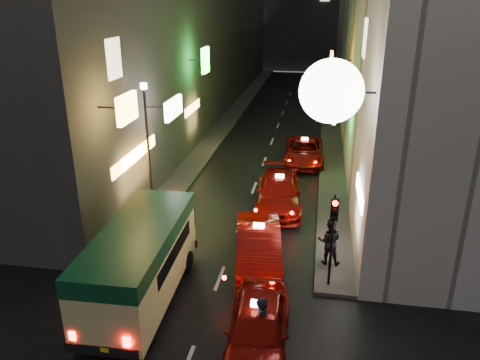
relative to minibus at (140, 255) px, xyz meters
The scene contains 13 objects.
building_left 28.74m from the minibus, 101.78° to the left, with size 7.56×52.00×18.00m.
building_right 30.01m from the minibus, 69.24° to the left, with size 8.40×52.00×18.00m.
sidewalk_left 27.35m from the minibus, 94.05° to the left, with size 1.50×52.00×0.15m, color #43413F.
sidewalk_right 28.07m from the minibus, 76.44° to the left, with size 1.50×52.00×0.15m, color #43413F.
minibus is the anchor object (origin of this frame).
taxi_near 4.67m from the minibus, 22.82° to the right, with size 2.63×5.79×1.98m.
taxi_second 4.77m from the minibus, 39.96° to the left, with size 3.25×6.10×2.02m.
taxi_third 9.39m from the minibus, 65.44° to the left, with size 2.75×5.86×1.98m.
taxi_far 16.26m from the minibus, 72.78° to the left, with size 2.36×5.41×1.87m.
pedestrian_crossing 4.81m from the minibus, 22.45° to the right, with size 0.69×0.45×2.10m, color black.
pedestrian_sidewalk 7.13m from the minibus, 27.66° to the left, with size 0.81×0.50×2.14m, color black.
traffic_light 6.61m from the minibus, 15.11° to the left, with size 0.26×0.43×3.50m.
lamp_post 6.80m from the minibus, 106.77° to the left, with size 0.28×0.28×6.22m.
Camera 1 is at (3.31, -6.08, 9.83)m, focal length 35.00 mm.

